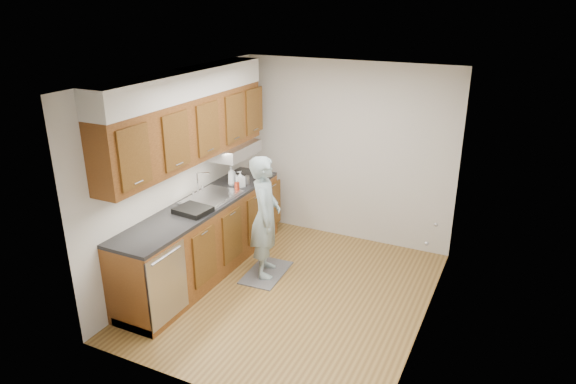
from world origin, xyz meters
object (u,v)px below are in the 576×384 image
object	(u,v)px
soap_bottle_a	(231,175)
soap_bottle_c	(234,177)
steel_can	(247,180)
dish_rack	(193,210)
person	(265,209)
soda_can	(237,187)
soap_bottle_b	(240,179)

from	to	relation	value
soap_bottle_a	soap_bottle_c	distance (m)	0.11
steel_can	dish_rack	xyz separation A→B (m)	(-0.08, -1.10, -0.03)
person	soda_can	size ratio (longest dim) A/B	14.94
person	dish_rack	world-z (taller)	person
soap_bottle_a	soap_bottle_b	size ratio (longest dim) A/B	1.23
soap_bottle_b	soap_bottle_c	bearing A→B (deg)	145.69
soap_bottle_a	soap_bottle_c	bearing A→B (deg)	100.46
soap_bottle_a	soda_can	xyz separation A→B (m)	(0.18, -0.17, -0.07)
soap_bottle_b	steel_can	world-z (taller)	soap_bottle_b
dish_rack	person	bearing A→B (deg)	48.57
soap_bottle_a	person	bearing A→B (deg)	-29.64
steel_can	dish_rack	bearing A→B (deg)	-94.27
soap_bottle_a	steel_can	world-z (taller)	soap_bottle_a
soap_bottle_c	steel_can	xyz separation A→B (m)	(0.18, 0.02, -0.02)
soap_bottle_a	steel_can	size ratio (longest dim) A/B	2.34
soap_bottle_b	soda_can	bearing A→B (deg)	-75.27
soap_bottle_b	dish_rack	distance (m)	0.98
soda_can	dish_rack	xyz separation A→B (m)	(-0.10, -0.82, -0.03)
person	soap_bottle_b	size ratio (longest dim) A/B	8.10
soap_bottle_c	soap_bottle_b	bearing A→B (deg)	-34.31
soap_bottle_b	steel_can	xyz separation A→B (m)	(0.03, 0.12, -0.05)
person	dish_rack	distance (m)	0.86
soap_bottle_a	soap_bottle_b	bearing A→B (deg)	-4.00
soap_bottle_a	soap_bottle_b	xyz separation A→B (m)	(0.14, -0.01, -0.02)
dish_rack	soap_bottle_a	bearing A→B (deg)	100.76
soda_can	steel_can	bearing A→B (deg)	93.25
soda_can	dish_rack	bearing A→B (deg)	-96.84
dish_rack	steel_can	bearing A→B (deg)	91.63
soap_bottle_a	soap_bottle_b	world-z (taller)	soap_bottle_a
soap_bottle_b	soap_bottle_c	size ratio (longest dim) A/B	1.35
steel_can	person	bearing A→B (deg)	-43.59
person	dish_rack	xyz separation A→B (m)	(-0.63, -0.58, 0.09)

